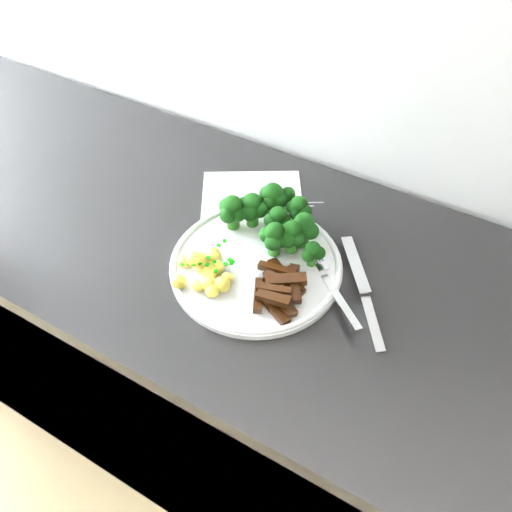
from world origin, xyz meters
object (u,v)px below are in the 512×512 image
Objects in this scene: fork at (334,289)px; recipe_paper at (253,218)px; broccoli at (276,218)px; potatoes at (206,271)px; plate at (256,264)px; counter at (286,394)px; knife at (367,304)px; beef_strips at (280,288)px.

recipe_paper is at bearing 155.50° from fork.
potatoes is (-0.06, -0.15, -0.03)m from broccoli.
plate is 0.15m from fork.
recipe_paper is at bearing 92.64° from potatoes.
recipe_paper is 1.14× the size of plate.
recipe_paper is at bearing 122.62° from plate.
broccoli is (-0.08, 0.06, 0.51)m from counter.
broccoli reaches higher than recipe_paper.
broccoli is at bearing 93.10° from plate.
knife is at bearing 17.40° from potatoes.
recipe_paper is 0.29m from knife.
beef_strips is (-0.01, -0.06, 0.48)m from counter.
potatoes is (0.01, -0.18, 0.02)m from recipe_paper.
broccoli is at bearing -22.71° from recipe_paper.
beef_strips is 0.15m from knife.
broccoli reaches higher than plate.
recipe_paper reaches higher than counter.
potatoes reaches higher than recipe_paper.
knife is (0.06, 0.01, -0.01)m from fork.
beef_strips is 0.09m from fork.
potatoes reaches higher than plate.
potatoes is 0.22m from fork.
fork is at bearing 3.43° from plate.
counter is 0.48m from knife.
recipe_paper is 2.25× the size of fork.
knife is (0.27, 0.08, -0.02)m from potatoes.
knife is at bearing -1.95° from counter.
broccoli is (-0.00, 0.08, 0.05)m from plate.
counter is 0.52m from broccoli.
broccoli reaches higher than knife.
beef_strips is at bearing -159.87° from knife.
fork is at bearing -25.24° from broccoli.
knife is (0.21, 0.01, 0.00)m from plate.
broccoli is 0.17m from fork.
beef_strips is (0.07, -0.12, -0.03)m from broccoli.
broccoli is at bearing 121.54° from beef_strips.
potatoes is at bearing -146.86° from counter.
counter is 0.47m from plate.
beef_strips is (0.14, -0.14, 0.02)m from recipe_paper.
counter is 20.60× the size of potatoes.
counter is at bearing 172.44° from fork.
beef_strips is at bearing -28.70° from plate.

